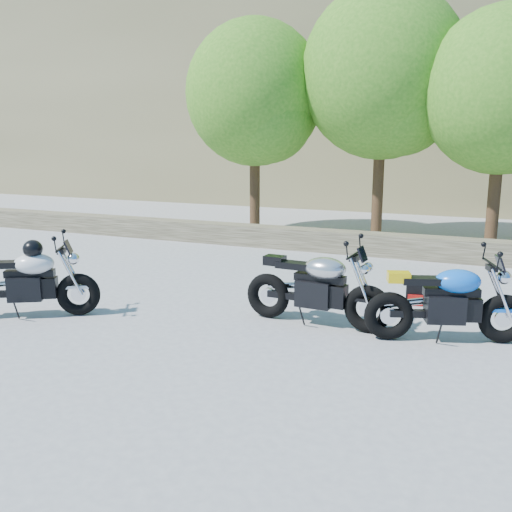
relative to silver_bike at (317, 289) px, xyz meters
The scene contains 10 objects.
ground 1.58m from the silver_bike, behind, with size 90.00×90.00×0.00m, color gray.
stone_wall 5.48m from the silver_bike, 105.58° to the left, with size 22.00×0.55×0.50m, color #463F2E.
hillside 28.67m from the silver_bike, 86.85° to the left, with size 80.00×30.00×15.00m, color #6C6443.
tree_decid_left 8.50m from the silver_bike, 119.22° to the left, with size 3.67×3.67×5.62m.
tree_decid_mid 8.12m from the silver_bike, 94.41° to the left, with size 4.08×4.08×6.24m.
tree_decid_right 7.67m from the silver_bike, 71.55° to the left, with size 3.54×3.54×5.41m.
silver_bike is the anchor object (origin of this frame).
white_bike 4.26m from the silver_bike, 161.71° to the right, with size 1.89×1.19×1.16m.
blue_bike 1.75m from the silver_bike, ahead, with size 2.05×0.90×1.06m.
backpack 2.02m from the silver_bike, 55.02° to the left, with size 0.32×0.29×0.41m.
Camera 1 is at (3.74, -7.23, 2.61)m, focal length 40.00 mm.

